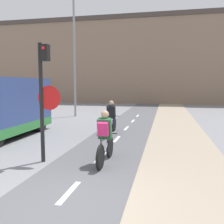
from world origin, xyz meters
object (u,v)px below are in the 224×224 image
street_lamp_far (74,43)px  cyclist_far (111,119)px  traffic_light_pole (44,90)px  cyclist_near (105,139)px  van (0,108)px

street_lamp_far → cyclist_far: street_lamp_far is taller
traffic_light_pole → street_lamp_far: street_lamp_far is taller
street_lamp_far → cyclist_near: size_ratio=4.64×
traffic_light_pole → cyclist_far: (0.95, 4.35, -1.37)m
cyclist_far → van: van is taller
cyclist_near → cyclist_far: size_ratio=1.02×
street_lamp_far → van: bearing=-94.9°
traffic_light_pole → van: traffic_light_pole is taller
cyclist_near → van: bearing=154.1°
cyclist_near → van: 5.59m
traffic_light_pole → cyclist_near: bearing=6.0°
van → cyclist_far: bearing=22.1°
street_lamp_far → cyclist_near: (4.41, -9.49, -4.20)m
traffic_light_pole → van: bearing=141.9°
van → traffic_light_pole: bearing=-38.1°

